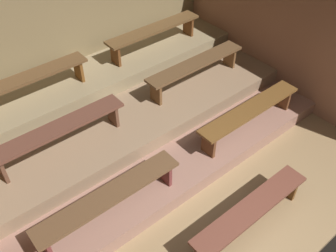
% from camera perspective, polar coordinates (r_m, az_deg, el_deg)
% --- Properties ---
extents(ground, '(6.36, 5.35, 0.08)m').
position_cam_1_polar(ground, '(6.11, -1.33, -4.32)').
color(ground, '#8B6F4C').
extents(wall_back, '(6.36, 0.06, 2.29)m').
position_cam_1_polar(wall_back, '(7.00, -13.66, 13.26)').
color(wall_back, olive).
rests_on(wall_back, ground).
extents(wall_right, '(0.06, 5.35, 2.29)m').
position_cam_1_polar(wall_right, '(7.12, 16.97, 13.12)').
color(wall_right, brown).
rests_on(wall_right, ground).
extents(platform_lower, '(5.56, 3.28, 0.24)m').
position_cam_1_polar(platform_lower, '(6.38, -4.91, -0.15)').
color(platform_lower, '#8C6454').
rests_on(platform_lower, ground).
extents(platform_middle, '(5.56, 2.38, 0.24)m').
position_cam_1_polar(platform_middle, '(6.52, -7.36, 3.45)').
color(platform_middle, '#886C51').
rests_on(platform_middle, platform_lower).
extents(platform_upper, '(5.56, 1.07, 0.24)m').
position_cam_1_polar(platform_upper, '(6.84, -10.61, 7.59)').
color(platform_upper, '#8A7857').
rests_on(platform_upper, platform_middle).
extents(bench_floor_center, '(1.91, 0.32, 0.42)m').
position_cam_1_polar(bench_floor_center, '(5.05, 12.55, -12.60)').
color(bench_floor_center, brown).
rests_on(bench_floor_center, ground).
extents(bench_lower_left, '(2.03, 0.32, 0.42)m').
position_cam_1_polar(bench_lower_left, '(4.81, -8.95, -10.82)').
color(bench_lower_left, brown).
rests_on(bench_lower_left, platform_lower).
extents(bench_lower_right, '(2.03, 0.32, 0.42)m').
position_cam_1_polar(bench_lower_right, '(6.07, 12.39, 2.11)').
color(bench_lower_right, brown).
rests_on(bench_lower_right, platform_lower).
extents(bench_middle_left, '(2.00, 0.32, 0.42)m').
position_cam_1_polar(bench_middle_left, '(5.47, -16.31, -0.69)').
color(bench_middle_left, brown).
rests_on(bench_middle_left, platform_middle).
extents(bench_middle_right, '(2.00, 0.32, 0.42)m').
position_cam_1_polar(bench_middle_right, '(6.59, 4.23, 9.16)').
color(bench_middle_right, brown).
rests_on(bench_middle_right, platform_middle).
extents(bench_upper_left, '(1.98, 0.32, 0.42)m').
position_cam_1_polar(bench_upper_left, '(6.18, -20.76, 6.49)').
color(bench_upper_left, brown).
rests_on(bench_upper_left, platform_upper).
extents(bench_upper_right, '(1.98, 0.32, 0.42)m').
position_cam_1_polar(bench_upper_right, '(7.14, -2.19, 14.24)').
color(bench_upper_right, brown).
rests_on(bench_upper_right, platform_upper).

